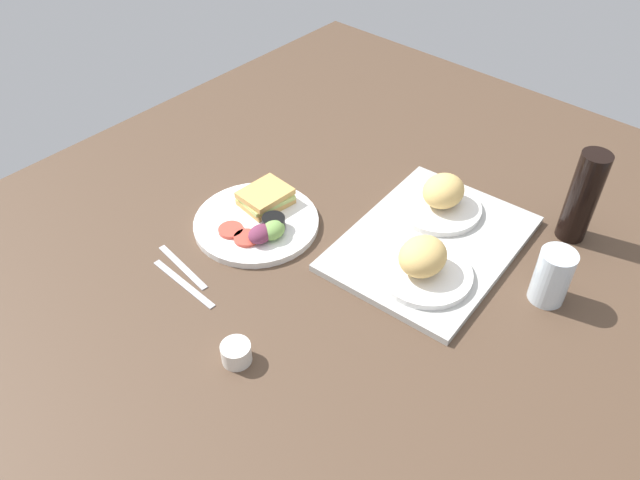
% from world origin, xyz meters
% --- Properties ---
extents(ground_plane, '(1.90, 1.50, 0.03)m').
position_xyz_m(ground_plane, '(0.00, 0.00, -0.01)').
color(ground_plane, '#4C3828').
extents(serving_tray, '(0.47, 0.36, 0.02)m').
position_xyz_m(serving_tray, '(-0.16, 0.20, 0.01)').
color(serving_tray, '#B2B2AD').
rests_on(serving_tray, ground_plane).
extents(bread_plate_near, '(0.20, 0.20, 0.09)m').
position_xyz_m(bread_plate_near, '(-0.27, 0.15, 0.05)').
color(bread_plate_near, white).
rests_on(bread_plate_near, serving_tray).
extents(bread_plate_far, '(0.19, 0.19, 0.09)m').
position_xyz_m(bread_plate_far, '(-0.06, 0.24, 0.05)').
color(bread_plate_far, white).
rests_on(bread_plate_far, serving_tray).
extents(plate_with_salad, '(0.28, 0.28, 0.05)m').
position_xyz_m(plate_with_salad, '(0.04, -0.14, 0.02)').
color(plate_with_salad, white).
rests_on(plate_with_salad, ground_plane).
extents(drinking_glass, '(0.07, 0.07, 0.12)m').
position_xyz_m(drinking_glass, '(-0.18, 0.46, 0.06)').
color(drinking_glass, silver).
rests_on(drinking_glass, ground_plane).
extents(soda_bottle, '(0.06, 0.06, 0.22)m').
position_xyz_m(soda_bottle, '(-0.40, 0.41, 0.11)').
color(soda_bottle, black).
rests_on(soda_bottle, ground_plane).
extents(espresso_cup, '(0.06, 0.06, 0.04)m').
position_xyz_m(espresso_cup, '(0.33, 0.10, 0.02)').
color(espresso_cup, silver).
rests_on(espresso_cup, ground_plane).
extents(fork, '(0.03, 0.17, 0.01)m').
position_xyz_m(fork, '(0.25, -0.16, 0.00)').
color(fork, '#B7B7BC').
rests_on(fork, ground_plane).
extents(knife, '(0.02, 0.19, 0.01)m').
position_xyz_m(knife, '(0.28, -0.12, 0.00)').
color(knife, '#B7B7BC').
rests_on(knife, ground_plane).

